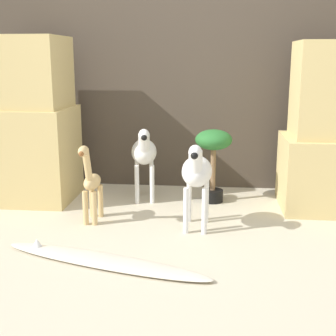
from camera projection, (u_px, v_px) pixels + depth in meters
The scene contains 9 objects.
ground_plane at pixel (160, 251), 2.93m from camera, with size 14.00×14.00×0.00m, color beige.
wall_back at pixel (180, 67), 4.19m from camera, with size 6.40×0.08×2.20m.
rock_pillar_left at pixel (31, 124), 3.87m from camera, with size 0.66×0.64×1.35m.
rock_pillar_right at pixel (327, 136), 3.64m from camera, with size 0.66×0.64×1.30m.
zebra_right at pixel (197, 172), 3.22m from camera, with size 0.22×0.45×0.63m.
zebra_left at pixel (144, 153), 3.89m from camera, with size 0.26×0.46×0.63m.
giraffe_figurine at pixel (91, 183), 3.37m from camera, with size 0.11×0.39×0.60m.
potted_palm_front at pixel (213, 150), 3.83m from camera, with size 0.30×0.30×0.61m.
surfboard at pixel (102, 260), 2.75m from camera, with size 1.35×0.57×0.08m.
Camera 1 is at (0.33, -2.71, 1.18)m, focal length 50.00 mm.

